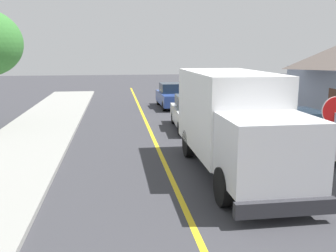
{
  "coord_description": "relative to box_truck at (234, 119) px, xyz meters",
  "views": [
    {
      "loc": [
        -1.65,
        -1.48,
        3.88
      ],
      "look_at": [
        0.07,
        10.64,
        1.4
      ],
      "focal_mm": 39.85,
      "sensor_mm": 36.0,
      "label": 1
    }
  ],
  "objects": [
    {
      "name": "centre_line_yellow",
      "position": [
        -2.06,
        0.26,
        -1.76
      ],
      "size": [
        0.16,
        56.0,
        0.01
      ],
      "primitive_type": "cube",
      "color": "gold",
      "rests_on": "ground"
    },
    {
      "name": "stop_sign",
      "position": [
        2.34,
        -1.78,
        0.09
      ],
      "size": [
        0.8,
        0.1,
        2.65
      ],
      "color": "gray",
      "rests_on": "ground"
    },
    {
      "name": "parked_van_across",
      "position": [
        3.15,
        1.93,
        -0.97
      ],
      "size": [
        1.98,
        4.47,
        1.67
      ],
      "color": "silver",
      "rests_on": "ground"
    },
    {
      "name": "box_truck",
      "position": [
        0.0,
        0.0,
        0.0
      ],
      "size": [
        2.42,
        7.19,
        3.2
      ],
      "color": "white",
      "rests_on": "ground"
    },
    {
      "name": "parked_car_near",
      "position": [
        0.12,
        6.94,
        -0.97
      ],
      "size": [
        2.0,
        4.48,
        1.67
      ],
      "color": "silver",
      "rests_on": "ground"
    },
    {
      "name": "parked_car_mid",
      "position": [
        0.21,
        14.17,
        -0.97
      ],
      "size": [
        1.87,
        4.43,
        1.67
      ],
      "color": "#2D4793",
      "rests_on": "ground"
    }
  ]
}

